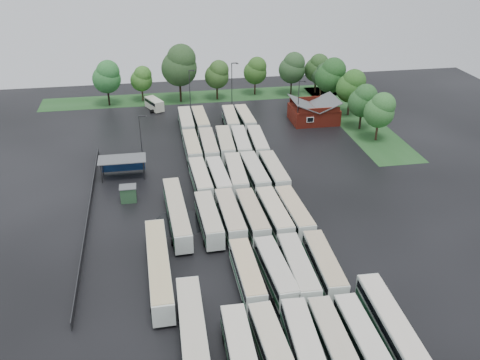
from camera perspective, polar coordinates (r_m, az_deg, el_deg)
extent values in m
plane|color=black|center=(78.50, 0.07, -5.63)|extent=(160.00, 160.00, 0.00)
cube|color=maroon|center=(120.71, 7.85, 6.97)|extent=(10.00, 8.00, 3.40)
cube|color=#4C4F51|center=(119.15, 6.77, 8.09)|extent=(5.07, 8.60, 2.19)
cube|color=#4C4F51|center=(120.63, 9.07, 8.18)|extent=(5.07, 8.60, 2.19)
cube|color=maroon|center=(116.40, 8.49, 7.32)|extent=(9.00, 0.20, 1.20)
cube|color=silver|center=(116.40, 7.50, 6.39)|extent=(1.60, 0.12, 1.20)
cylinder|color=#2D2D30|center=(94.80, -14.56, 0.64)|extent=(0.16, 0.16, 3.40)
cylinder|color=#2D2D30|center=(94.37, -10.22, 0.99)|extent=(0.16, 0.16, 3.40)
cylinder|color=#2D2D30|center=(97.69, -14.46, 1.46)|extent=(0.16, 0.16, 3.40)
cylinder|color=#2D2D30|center=(97.27, -10.25, 1.79)|extent=(0.16, 0.16, 3.40)
cube|color=#4C4F51|center=(95.22, -12.48, 2.20)|extent=(8.20, 4.20, 0.15)
cube|color=navy|center=(97.73, -12.35, 1.65)|extent=(7.60, 0.08, 2.60)
cube|color=#264C2C|center=(88.04, -11.82, -1.47)|extent=(2.50, 2.00, 2.50)
cube|color=#4C4F51|center=(87.44, -11.90, -0.72)|extent=(2.70, 2.20, 0.12)
cube|color=#1D481D|center=(137.37, -3.84, 8.87)|extent=(80.00, 10.00, 0.01)
cube|color=#1D481D|center=(124.58, 12.22, 6.41)|extent=(10.00, 50.00, 0.01)
cube|color=#2D2D30|center=(84.86, -15.86, -3.61)|extent=(0.10, 50.00, 1.20)
cube|color=silver|center=(56.80, 0.10, -18.23)|extent=(2.79, 12.50, 2.85)
cube|color=black|center=(56.40, 0.10, -17.82)|extent=(2.85, 12.00, 0.91)
cube|color=#1A492B|center=(57.25, 0.10, -18.67)|extent=(2.84, 12.25, 0.63)
cube|color=beige|center=(55.77, 0.10, -17.15)|extent=(2.68, 12.12, 0.12)
cylinder|color=black|center=(60.62, -0.58, -16.56)|extent=(2.65, 1.00, 1.00)
cube|color=silver|center=(57.38, 3.59, -17.76)|extent=(3.07, 12.34, 2.81)
cube|color=black|center=(56.99, 3.61, -17.36)|extent=(3.11, 11.85, 0.90)
cube|color=#194328|center=(57.82, 3.57, -18.20)|extent=(3.11, 12.10, 0.62)
cube|color=beige|center=(56.37, 3.63, -16.71)|extent=(2.95, 11.97, 0.12)
cylinder|color=black|center=(61.10, 2.68, -16.18)|extent=(2.60, 0.98, 0.98)
cube|color=silver|center=(57.77, 6.93, -17.47)|extent=(3.30, 12.81, 2.91)
cube|color=black|center=(57.37, 6.97, -17.06)|extent=(3.34, 12.31, 0.93)
cube|color=#1A5735|center=(58.22, 6.90, -17.93)|extent=(3.34, 12.56, 0.64)
cube|color=beige|center=(56.74, 7.02, -16.38)|extent=(3.17, 12.42, 0.13)
cylinder|color=black|center=(61.58, 5.77, -15.88)|extent=(2.70, 1.02, 1.02)
cube|color=silver|center=(58.74, 10.01, -16.93)|extent=(2.78, 12.28, 2.80)
cube|color=black|center=(58.35, 10.05, -16.53)|extent=(2.83, 11.80, 0.90)
cube|color=#184A2B|center=(59.16, 9.96, -17.36)|extent=(2.83, 12.04, 0.62)
cube|color=#B8AC95|center=(57.75, 10.12, -15.89)|extent=(2.67, 11.92, 0.12)
cylinder|color=black|center=(62.36, 8.70, -15.46)|extent=(2.60, 0.98, 0.98)
cube|color=silver|center=(59.83, 12.95, -16.34)|extent=(2.57, 12.03, 2.75)
cube|color=black|center=(59.46, 13.00, -15.95)|extent=(2.63, 11.55, 0.88)
cube|color=#18532F|center=(60.24, 12.89, -16.76)|extent=(2.62, 11.79, 0.61)
cube|color=beige|center=(58.88, 13.09, -15.32)|extent=(2.47, 11.67, 0.12)
cylinder|color=black|center=(63.33, 11.50, -14.97)|extent=(2.55, 0.96, 0.96)
cube|color=silver|center=(67.14, 0.76, -10.03)|extent=(2.65, 12.16, 2.78)
cube|color=black|center=(66.81, 0.77, -9.65)|extent=(2.70, 11.68, 0.89)
cube|color=#26563A|center=(67.51, 0.76, -10.44)|extent=(2.69, 11.92, 0.61)
cube|color=#CDB286|center=(66.29, 0.77, -9.03)|extent=(2.54, 11.80, 0.12)
cylinder|color=black|center=(65.01, 1.40, -13.03)|extent=(2.58, 0.97, 0.97)
cylinder|color=black|center=(71.05, 0.17, -9.08)|extent=(2.58, 0.97, 0.97)
cube|color=silver|center=(67.66, 3.81, -9.76)|extent=(3.14, 12.33, 2.80)
cube|color=black|center=(67.33, 3.82, -9.37)|extent=(3.18, 11.85, 0.90)
cube|color=#104422|center=(68.02, 3.79, -10.17)|extent=(3.18, 12.09, 0.62)
cube|color=beige|center=(66.81, 3.85, -8.76)|extent=(3.02, 11.96, 0.12)
cylinder|color=black|center=(65.54, 4.58, -12.74)|extent=(2.60, 0.98, 0.98)
cylinder|color=black|center=(71.55, 3.05, -8.83)|extent=(2.60, 0.98, 0.98)
cube|color=silver|center=(68.18, 6.19, -9.49)|extent=(2.91, 12.66, 2.89)
cube|color=black|center=(67.84, 6.21, -9.09)|extent=(2.96, 12.16, 0.92)
cube|color=#134F2A|center=(68.56, 6.16, -9.92)|extent=(2.96, 12.41, 0.64)
cube|color=#BDB6A6|center=(67.31, 6.25, -8.46)|extent=(2.79, 12.28, 0.13)
cylinder|color=black|center=(66.02, 7.08, -12.52)|extent=(2.68, 1.01, 1.01)
cylinder|color=black|center=(72.16, 5.27, -8.56)|extent=(2.68, 1.01, 1.01)
cube|color=silver|center=(69.31, 8.94, -9.03)|extent=(3.02, 12.51, 2.85)
cube|color=black|center=(68.99, 8.98, -8.65)|extent=(3.07, 12.02, 0.91)
cube|color=#135730|center=(69.68, 8.91, -9.45)|extent=(3.07, 12.27, 0.63)
cube|color=tan|center=(68.47, 9.03, -8.03)|extent=(2.91, 12.14, 0.12)
cylinder|color=black|center=(67.20, 9.92, -11.95)|extent=(2.64, 0.99, 0.99)
cylinder|color=black|center=(73.19, 7.90, -8.16)|extent=(2.64, 0.99, 0.99)
cube|color=silver|center=(78.20, -3.34, -4.20)|extent=(3.00, 12.48, 2.84)
cube|color=black|center=(77.91, -3.35, -3.84)|extent=(3.05, 11.99, 0.91)
cube|color=#225034|center=(78.52, -3.33, -4.59)|extent=(3.04, 12.24, 0.63)
cube|color=#BAAF99|center=(77.45, -3.37, -3.27)|extent=(2.88, 12.11, 0.12)
cylinder|color=black|center=(75.61, -2.94, -6.65)|extent=(2.64, 0.99, 0.99)
cylinder|color=black|center=(82.32, -3.65, -3.65)|extent=(2.64, 0.99, 0.99)
cube|color=silver|center=(78.60, -1.05, -3.94)|extent=(2.92, 12.73, 2.91)
cube|color=black|center=(78.31, -1.06, -3.58)|extent=(2.98, 12.23, 0.93)
cube|color=#265536|center=(78.93, -1.05, -4.34)|extent=(2.97, 12.48, 0.64)
cube|color=#BBA98E|center=(77.85, -1.06, -2.99)|extent=(2.81, 12.35, 0.13)
cylinder|color=black|center=(75.97, -0.56, -6.42)|extent=(2.69, 1.01, 1.01)
cylinder|color=black|center=(82.80, -1.48, -3.40)|extent=(2.69, 1.01, 1.01)
cube|color=silver|center=(78.79, 1.32, -3.89)|extent=(2.97, 12.54, 2.86)
cube|color=black|center=(78.50, 1.33, -3.53)|extent=(3.01, 12.04, 0.91)
cube|color=#245638|center=(79.12, 1.32, -4.28)|extent=(3.01, 12.29, 0.63)
cube|color=tan|center=(78.05, 1.33, -2.96)|extent=(2.85, 12.16, 0.12)
cylinder|color=black|center=(76.23, 1.89, -6.32)|extent=(2.65, 1.00, 1.00)
cylinder|color=black|center=(82.89, 0.78, -3.36)|extent=(2.65, 1.00, 1.00)
cube|color=silver|center=(79.32, 3.67, -3.70)|extent=(3.08, 12.69, 2.89)
cube|color=black|center=(79.03, 3.68, -3.34)|extent=(3.12, 12.18, 0.92)
cube|color=#144C29|center=(79.64, 3.66, -4.10)|extent=(3.12, 12.44, 0.64)
cube|color=beige|center=(78.57, 3.70, -2.76)|extent=(2.96, 12.30, 0.13)
cylinder|color=black|center=(76.75, 4.33, -6.13)|extent=(2.68, 1.01, 1.01)
cylinder|color=black|center=(83.43, 3.01, -3.18)|extent=(2.68, 1.01, 1.01)
cube|color=silver|center=(79.94, 5.79, -3.55)|extent=(3.09, 12.58, 2.86)
cube|color=black|center=(79.65, 5.81, -3.19)|extent=(3.13, 12.08, 0.92)
cube|color=#1D5433|center=(80.26, 5.77, -3.94)|extent=(3.13, 12.33, 0.63)
cube|color=tan|center=(79.21, 5.84, -2.62)|extent=(2.97, 12.20, 0.12)
cylinder|color=black|center=(77.42, 6.52, -5.93)|extent=(2.65, 1.00, 1.00)
cylinder|color=black|center=(83.98, 5.04, -3.04)|extent=(2.65, 1.00, 1.00)
cube|color=silver|center=(89.72, -4.22, 0.06)|extent=(2.94, 12.25, 2.79)
cube|color=black|center=(89.47, -4.23, 0.38)|extent=(2.99, 11.76, 0.89)
cube|color=#164C29|center=(90.00, -4.21, -0.29)|extent=(2.99, 12.00, 0.61)
cube|color=beige|center=(89.08, -4.25, 0.89)|extent=(2.83, 11.88, 0.12)
cylinder|color=black|center=(86.93, -3.92, -1.90)|extent=(2.59, 0.97, 0.97)
cylinder|color=black|center=(93.81, -4.45, 0.35)|extent=(2.59, 0.97, 0.97)
cube|color=silver|center=(90.01, -2.29, 0.18)|extent=(2.90, 12.06, 2.74)
cube|color=black|center=(89.77, -2.29, 0.50)|extent=(2.95, 11.58, 0.88)
cube|color=#1C452C|center=(90.29, -2.28, -0.16)|extent=(2.95, 11.82, 0.60)
cube|color=beige|center=(89.39, -2.30, 1.00)|extent=(2.79, 11.69, 0.12)
cylinder|color=black|center=(87.28, -1.93, -1.73)|extent=(2.55, 0.96, 0.96)
cylinder|color=black|center=(94.03, -2.59, 0.47)|extent=(2.55, 0.96, 0.96)
cube|color=silver|center=(90.72, -0.41, 0.50)|extent=(3.11, 12.73, 2.90)
cube|color=black|center=(90.47, -0.41, 0.83)|extent=(3.15, 12.23, 0.93)
cube|color=#1D472C|center=(91.01, -0.41, 0.14)|extent=(3.15, 12.48, 0.64)
cube|color=beige|center=(90.07, -0.41, 1.36)|extent=(2.99, 12.35, 0.13)
cylinder|color=black|center=(87.84, 0.03, -1.50)|extent=(2.69, 1.01, 1.01)
cylinder|color=black|center=(94.95, -0.81, 0.78)|extent=(2.69, 1.01, 1.01)
cube|color=silver|center=(91.28, 1.58, 0.67)|extent=(2.99, 12.74, 2.90)
cube|color=black|center=(91.02, 1.58, 0.99)|extent=(3.04, 12.23, 0.93)
cube|color=#1E4C2F|center=(91.56, 1.57, 0.31)|extent=(3.04, 12.49, 0.64)
cube|color=#BDB7A7|center=(90.63, 1.59, 1.52)|extent=(2.87, 12.35, 0.13)
cylinder|color=black|center=(88.41, 2.08, -1.32)|extent=(2.69, 1.01, 1.01)
cylinder|color=black|center=(95.49, 1.09, 0.94)|extent=(2.69, 1.01, 1.01)
cube|color=silver|center=(91.89, 3.65, 0.78)|extent=(2.79, 12.51, 2.86)
cube|color=black|center=(91.64, 3.66, 1.11)|extent=(2.85, 12.01, 0.91)
cube|color=#1E5431|center=(92.17, 3.64, 0.43)|extent=(2.84, 12.26, 0.63)
cube|color=#BDB099|center=(91.25, 3.67, 1.62)|extent=(2.68, 12.13, 0.12)
cylinder|color=black|center=(89.09, 4.21, -1.15)|extent=(2.65, 1.00, 1.00)
cylinder|color=black|center=(96.00, 3.08, 1.04)|extent=(2.65, 1.00, 1.00)
cube|color=silver|center=(101.95, -5.13, 3.43)|extent=(2.70, 12.32, 2.82)
cube|color=black|center=(101.73, -5.15, 3.72)|extent=(2.76, 11.83, 0.90)
cube|color=#1B432D|center=(102.20, -5.12, 3.11)|extent=(2.75, 12.07, 0.62)
cube|color=#C8B792|center=(101.38, -5.17, 4.19)|extent=(2.59, 11.95, 0.12)
cylinder|color=black|center=(98.94, -4.89, 1.79)|extent=(2.61, 0.98, 0.98)
cylinder|color=black|center=(106.11, -5.30, 3.56)|extent=(2.61, 0.98, 0.98)
cube|color=silver|center=(102.18, -3.36, 3.58)|extent=(2.80, 12.70, 2.90)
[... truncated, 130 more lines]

